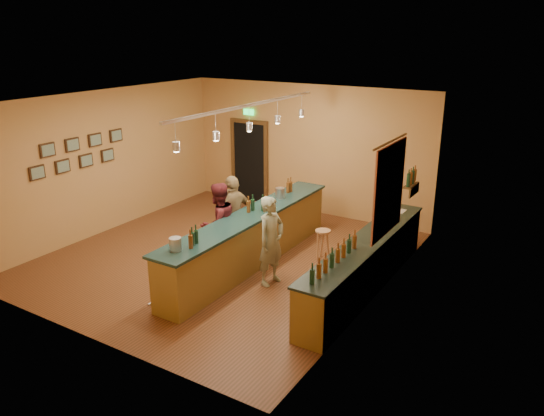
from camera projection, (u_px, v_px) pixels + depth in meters
The scene contains 17 objects.
floor at pixel (225, 257), 10.89m from camera, with size 7.00×7.00×0.00m, color #503016.
ceiling at pixel (220, 99), 9.86m from camera, with size 6.50×7.00×0.02m, color silver.
wall_back at pixel (307, 149), 13.20m from camera, with size 6.50×0.02×3.20m, color #C18C48.
wall_front at pixel (76, 239), 7.55m from camera, with size 6.50×0.02×3.20m, color #C18C48.
wall_left at pixel (107, 161), 11.99m from camera, with size 0.02×7.00×3.20m, color #C18C48.
wall_right at pixel (381, 210), 8.76m from camera, with size 0.02×7.00×3.20m, color #C18C48.
doorway at pixel (250, 160), 14.17m from camera, with size 1.15×0.09×2.48m.
tapestry at pixel (389, 190), 9.02m from camera, with size 0.03×1.40×1.60m, color maroon.
bottle_shelf at pixel (412, 179), 10.31m from camera, with size 0.17×0.55×0.54m.
picture_grid at pixel (80, 153), 11.25m from camera, with size 0.06×2.20×0.70m, color #382111, non-canonical shape.
back_counter at pixel (365, 264), 9.40m from camera, with size 0.60×4.55×1.27m.
tasting_bar at pixel (251, 236), 10.37m from camera, with size 0.73×5.10×1.38m.
pendant_track at pixel (249, 114), 9.61m from camera, with size 0.11×4.60×0.50m.
bartender at pixel (271, 241), 9.53m from camera, with size 0.61×0.40×1.66m, color gray.
customer_a at pixel (218, 224), 10.32m from camera, with size 0.81×0.63×1.67m, color #59191E.
customer_b at pixel (234, 216), 10.74m from camera, with size 0.99×0.41×1.69m, color #997A51.
bar_stool at pixel (323, 237), 10.62m from camera, with size 0.31×0.31×0.64m.
Camera 1 is at (6.05, -8.00, 4.45)m, focal length 35.00 mm.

